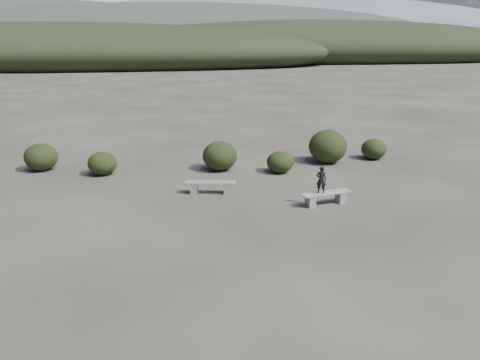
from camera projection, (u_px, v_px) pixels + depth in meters
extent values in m
plane|color=#2D2A23|center=(284.00, 260.00, 11.91)|extent=(1200.00, 1200.00, 0.00)
cube|color=slate|center=(194.00, 188.00, 16.97)|extent=(0.30, 0.39, 0.41)
cube|color=slate|center=(227.00, 188.00, 16.95)|extent=(0.30, 0.39, 0.41)
cube|color=gray|center=(210.00, 182.00, 16.89)|extent=(1.87, 0.65, 0.05)
cube|color=slate|center=(310.00, 201.00, 15.60)|extent=(0.32, 0.40, 0.39)
cube|color=slate|center=(341.00, 197.00, 16.02)|extent=(0.32, 0.40, 0.39)
cube|color=gray|center=(326.00, 193.00, 15.74)|extent=(1.81, 0.79, 0.05)
imported|color=black|center=(321.00, 180.00, 15.53)|extent=(0.39, 0.31, 0.92)
ellipsoid|color=black|center=(102.00, 163.00, 19.25)|extent=(1.18, 1.18, 0.96)
ellipsoid|color=black|center=(220.00, 156.00, 19.89)|extent=(1.47, 1.47, 1.26)
ellipsoid|color=black|center=(280.00, 162.00, 19.56)|extent=(1.13, 1.13, 0.91)
ellipsoid|color=black|center=(328.00, 146.00, 21.08)|extent=(1.71, 1.71, 1.50)
ellipsoid|color=black|center=(374.00, 149.00, 21.78)|extent=(1.15, 1.15, 0.96)
ellipsoid|color=black|center=(41.00, 157.00, 19.88)|extent=(1.37, 1.37, 1.16)
ellipsoid|color=black|center=(64.00, 53.00, 93.48)|extent=(110.00, 40.00, 12.00)
ellipsoid|color=black|center=(324.00, 48.00, 119.76)|extent=(120.00, 44.00, 14.00)
ellipsoid|color=#2D372E|center=(184.00, 39.00, 162.25)|extent=(190.00, 64.00, 24.00)
ellipsoid|color=slate|center=(289.00, 32.00, 302.51)|extent=(340.00, 110.00, 44.00)
ellipsoid|color=#8E95A1|center=(142.00, 30.00, 384.30)|extent=(460.00, 140.00, 56.00)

